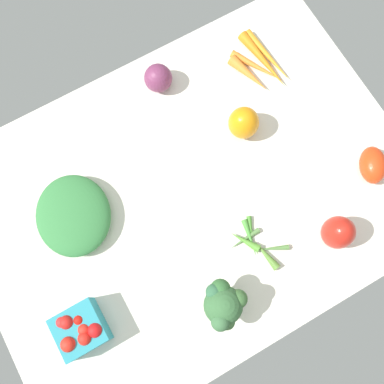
# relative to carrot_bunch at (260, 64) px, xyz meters

# --- Properties ---
(tablecloth) EXTENTS (1.04, 0.76, 0.02)m
(tablecloth) POSITION_rel_carrot_bunch_xyz_m (0.31, 0.21, -0.02)
(tablecloth) COLOR silver
(tablecloth) RESTS_ON ground
(carrot_bunch) EXTENTS (0.12, 0.18, 0.03)m
(carrot_bunch) POSITION_rel_carrot_bunch_xyz_m (0.00, 0.00, 0.00)
(carrot_bunch) COLOR orange
(carrot_bunch) RESTS_ON tablecloth
(berry_basket) EXTENTS (0.10, 0.10, 0.08)m
(berry_basket) POSITION_rel_carrot_bunch_xyz_m (0.67, 0.36, 0.03)
(berry_basket) COLOR teal
(berry_basket) RESTS_ON tablecloth
(red_onion_center) EXTENTS (0.07, 0.07, 0.07)m
(red_onion_center) POSITION_rel_carrot_bunch_xyz_m (0.25, -0.08, 0.02)
(red_onion_center) COLOR #743256
(red_onion_center) RESTS_ON tablecloth
(bell_pepper_orange) EXTENTS (0.10, 0.10, 0.09)m
(bell_pepper_orange) POSITION_rel_carrot_bunch_xyz_m (0.13, 0.13, 0.03)
(bell_pepper_orange) COLOR orange
(bell_pepper_orange) RESTS_ON tablecloth
(okra_pile) EXTENTS (0.12, 0.14, 0.02)m
(okra_pile) POSITION_rel_carrot_bunch_xyz_m (0.25, 0.38, -0.00)
(okra_pile) COLOR #519131
(okra_pile) RESTS_ON tablecloth
(roma_tomato) EXTENTS (0.10, 0.11, 0.06)m
(roma_tomato) POSITION_rel_carrot_bunch_xyz_m (-0.09, 0.36, 0.02)
(roma_tomato) COLOR red
(roma_tomato) RESTS_ON tablecloth
(bell_pepper_red) EXTENTS (0.10, 0.10, 0.10)m
(bell_pepper_red) POSITION_rel_carrot_bunch_xyz_m (0.08, 0.45, 0.04)
(bell_pepper_red) COLOR red
(bell_pepper_red) RESTS_ON tablecloth
(broccoli_head) EXTENTS (0.09, 0.10, 0.11)m
(broccoli_head) POSITION_rel_carrot_bunch_xyz_m (0.38, 0.46, 0.06)
(broccoli_head) COLOR #95C288
(broccoli_head) RESTS_ON tablecloth
(leafy_greens_clump) EXTENTS (0.21, 0.23, 0.06)m
(leafy_greens_clump) POSITION_rel_carrot_bunch_xyz_m (0.58, 0.12, 0.01)
(leafy_greens_clump) COLOR #357B3E
(leafy_greens_clump) RESTS_ON tablecloth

